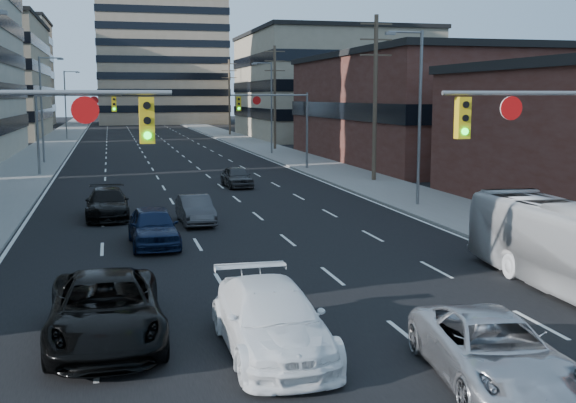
% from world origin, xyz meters
% --- Properties ---
extents(road_surface, '(18.00, 300.00, 0.02)m').
position_xyz_m(road_surface, '(0.00, 130.00, 0.01)').
color(road_surface, black).
rests_on(road_surface, ground).
extents(sidewalk_left, '(5.00, 300.00, 0.15)m').
position_xyz_m(sidewalk_left, '(-11.50, 130.00, 0.07)').
color(sidewalk_left, slate).
rests_on(sidewalk_left, ground).
extents(sidewalk_right, '(5.00, 300.00, 0.15)m').
position_xyz_m(sidewalk_right, '(11.50, 130.00, 0.07)').
color(sidewalk_right, slate).
rests_on(sidewalk_right, ground).
extents(storefront_right_mid, '(20.00, 30.00, 9.00)m').
position_xyz_m(storefront_right_mid, '(24.00, 50.00, 4.50)').
color(storefront_right_mid, '#472119').
rests_on(storefront_right_mid, ground).
extents(office_right_far, '(22.00, 28.00, 14.00)m').
position_xyz_m(office_right_far, '(25.00, 88.00, 7.00)').
color(office_right_far, gray).
rests_on(office_right_far, ground).
extents(bg_block_right, '(22.00, 22.00, 12.00)m').
position_xyz_m(bg_block_right, '(32.00, 130.00, 6.00)').
color(bg_block_right, gray).
rests_on(bg_block_right, ground).
extents(signal_near_right, '(6.59, 0.33, 6.00)m').
position_xyz_m(signal_near_right, '(7.45, 8.00, 4.33)').
color(signal_near_right, slate).
rests_on(signal_near_right, ground).
extents(signal_far_left, '(6.09, 0.33, 6.00)m').
position_xyz_m(signal_far_left, '(-7.68, 45.00, 4.30)').
color(signal_far_left, slate).
rests_on(signal_far_left, ground).
extents(signal_far_right, '(6.09, 0.33, 6.00)m').
position_xyz_m(signal_far_right, '(7.68, 45.00, 4.30)').
color(signal_far_right, slate).
rests_on(signal_far_right, ground).
extents(utility_pole_block, '(2.20, 0.28, 11.00)m').
position_xyz_m(utility_pole_block, '(12.20, 36.00, 5.78)').
color(utility_pole_block, '#4C3D2D').
rests_on(utility_pole_block, ground).
extents(utility_pole_midblock, '(2.20, 0.28, 11.00)m').
position_xyz_m(utility_pole_midblock, '(12.20, 66.00, 5.78)').
color(utility_pole_midblock, '#4C3D2D').
rests_on(utility_pole_midblock, ground).
extents(utility_pole_distant, '(2.20, 0.28, 11.00)m').
position_xyz_m(utility_pole_distant, '(12.20, 96.00, 5.78)').
color(utility_pole_distant, '#4C3D2D').
rests_on(utility_pole_distant, ground).
extents(streetlight_left_mid, '(2.03, 0.22, 9.00)m').
position_xyz_m(streetlight_left_mid, '(-10.34, 55.00, 5.05)').
color(streetlight_left_mid, slate).
rests_on(streetlight_left_mid, ground).
extents(streetlight_left_far, '(2.03, 0.22, 9.00)m').
position_xyz_m(streetlight_left_far, '(-10.34, 90.00, 5.05)').
color(streetlight_left_far, slate).
rests_on(streetlight_left_far, ground).
extents(streetlight_right_near, '(2.03, 0.22, 9.00)m').
position_xyz_m(streetlight_right_near, '(10.34, 25.00, 5.05)').
color(streetlight_right_near, slate).
rests_on(streetlight_right_near, ground).
extents(streetlight_right_far, '(2.03, 0.22, 9.00)m').
position_xyz_m(streetlight_right_far, '(10.34, 60.00, 5.05)').
color(streetlight_right_far, slate).
rests_on(streetlight_right_far, ground).
extents(black_pickup, '(2.65, 5.66, 1.57)m').
position_xyz_m(black_pickup, '(-5.20, 7.32, 0.78)').
color(black_pickup, black).
rests_on(black_pickup, ground).
extents(white_van, '(2.18, 5.34, 1.55)m').
position_xyz_m(white_van, '(-1.60, 5.69, 0.77)').
color(white_van, white).
rests_on(white_van, ground).
extents(silver_suv, '(2.90, 5.19, 1.37)m').
position_xyz_m(silver_suv, '(2.33, 2.97, 0.69)').
color(silver_suv, '#AFAFB3').
rests_on(silver_suv, ground).
extents(transit_bus, '(2.68, 9.63, 2.66)m').
position_xyz_m(transit_bus, '(8.09, 8.49, 1.33)').
color(transit_bus, '#BDBDBD').
rests_on(transit_bus, ground).
extents(sedan_blue, '(1.92, 4.50, 1.51)m').
position_xyz_m(sedan_blue, '(-3.47, 18.20, 0.76)').
color(sedan_blue, '#0D1834').
rests_on(sedan_blue, ground).
extents(sedan_grey_center, '(1.50, 3.92, 1.28)m').
position_xyz_m(sedan_grey_center, '(-1.33, 22.74, 0.64)').
color(sedan_grey_center, '#38383B').
rests_on(sedan_grey_center, ground).
extents(sedan_black_far, '(2.00, 4.85, 1.41)m').
position_xyz_m(sedan_black_far, '(-5.20, 25.17, 0.70)').
color(sedan_black_far, black).
rests_on(sedan_black_far, ground).
extents(sedan_grey_right, '(1.76, 3.96, 1.33)m').
position_xyz_m(sedan_grey_right, '(2.75, 35.41, 0.66)').
color(sedan_grey_right, '#323335').
rests_on(sedan_grey_right, ground).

